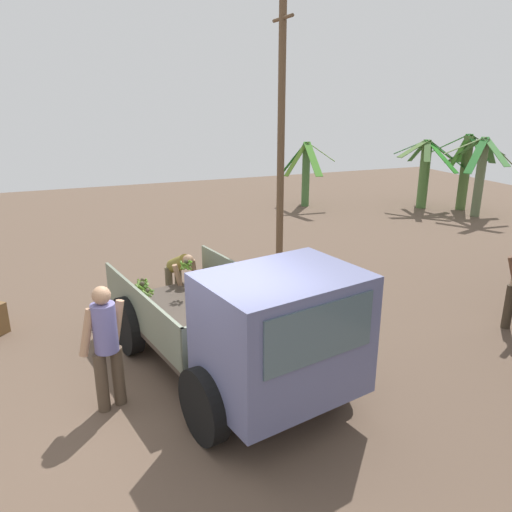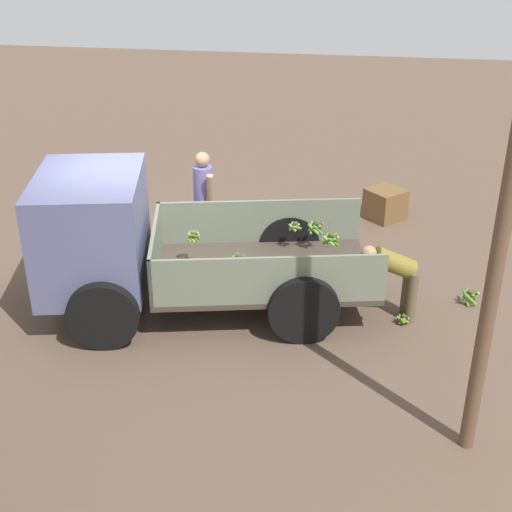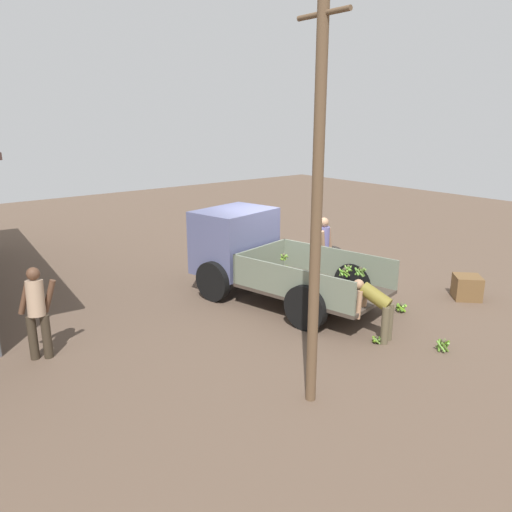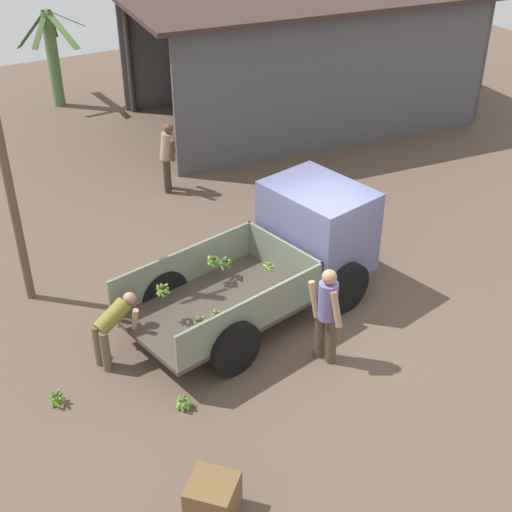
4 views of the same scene
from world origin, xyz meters
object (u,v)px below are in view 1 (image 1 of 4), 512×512
at_px(person_foreground_visitor, 106,342).
at_px(person_worker_loading, 179,271).
at_px(banana_bunch_on_ground_0, 142,283).
at_px(banana_bunch_on_ground_2, 101,322).
at_px(utility_pole, 281,143).
at_px(banana_bunch_on_ground_1, 185,296).
at_px(cargo_truck, 259,331).

bearing_deg(person_foreground_visitor, person_worker_loading, -50.20).
relative_size(banana_bunch_on_ground_0, banana_bunch_on_ground_2, 1.06).
bearing_deg(utility_pole, banana_bunch_on_ground_1, -75.69).
height_order(utility_pole, person_worker_loading, utility_pole).
distance_m(utility_pole, banana_bunch_on_ground_1, 3.84).
relative_size(person_worker_loading, banana_bunch_on_ground_1, 5.79).
xyz_separation_m(person_worker_loading, banana_bunch_on_ground_0, (-1.14, -0.57, -0.57)).
bearing_deg(banana_bunch_on_ground_2, banana_bunch_on_ground_0, 148.55).
relative_size(person_foreground_visitor, person_worker_loading, 1.51).
distance_m(utility_pole, person_foreground_visitor, 6.01).
distance_m(utility_pole, banana_bunch_on_ground_2, 5.19).
bearing_deg(person_foreground_visitor, cargo_truck, -129.63).
xyz_separation_m(utility_pole, banana_bunch_on_ground_0, (-0.36, -3.08, -2.90)).
height_order(cargo_truck, person_worker_loading, cargo_truck).
height_order(person_foreground_visitor, person_worker_loading, person_foreground_visitor).
bearing_deg(banana_bunch_on_ground_0, person_worker_loading, 26.55).
height_order(banana_bunch_on_ground_0, banana_bunch_on_ground_1, banana_bunch_on_ground_0).
xyz_separation_m(banana_bunch_on_ground_0, banana_bunch_on_ground_1, (0.97, 0.70, -0.05)).
distance_m(person_foreground_visitor, banana_bunch_on_ground_0, 4.39).
bearing_deg(banana_bunch_on_ground_0, person_foreground_visitor, -14.53).
xyz_separation_m(person_foreground_visitor, banana_bunch_on_ground_0, (-4.17, 1.08, -0.83)).
bearing_deg(banana_bunch_on_ground_1, banana_bunch_on_ground_0, -144.09).
xyz_separation_m(person_foreground_visitor, banana_bunch_on_ground_2, (-2.52, 0.07, -0.85)).
relative_size(person_worker_loading, banana_bunch_on_ground_0, 4.20).
relative_size(person_foreground_visitor, banana_bunch_on_ground_0, 6.35).
bearing_deg(person_worker_loading, utility_pole, 91.05).
xyz_separation_m(banana_bunch_on_ground_1, banana_bunch_on_ground_2, (0.68, -1.71, 0.03)).
distance_m(cargo_truck, banana_bunch_on_ground_2, 3.75).
distance_m(person_foreground_visitor, banana_bunch_on_ground_2, 2.66).
height_order(person_worker_loading, banana_bunch_on_ground_0, person_worker_loading).
xyz_separation_m(cargo_truck, utility_pole, (-4.43, 2.26, 1.97)).
relative_size(cargo_truck, banana_bunch_on_ground_0, 17.85).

